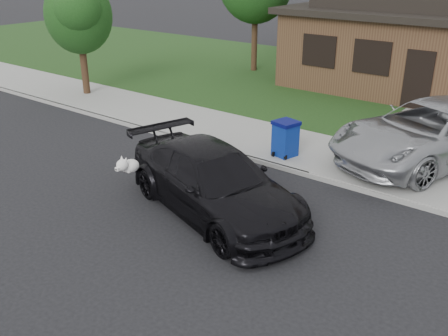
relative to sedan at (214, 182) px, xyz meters
The scene contains 8 objects.
ground 3.09m from the sedan, behind, with size 120.00×120.00×0.00m, color black.
sidewalk 5.44m from the sedan, 123.31° to the left, with size 60.00×3.00×0.12m, color gray.
curb 4.28m from the sedan, 134.55° to the left, with size 60.00×0.12×0.12m, color gray.
lawn 12.87m from the sedan, 103.32° to the left, with size 60.00×13.00×0.13m, color #193814.
sedan is the anchor object (origin of this frame).
minivan 6.43m from the sedan, 62.45° to the left, with size 2.71×5.88×1.64m, color #A0A2A7.
recycling_bin 3.72m from the sedan, 95.80° to the left, with size 0.74×0.74×1.01m.
tree_2 11.61m from the sedan, 155.93° to the left, with size 2.73×2.60×4.59m.
Camera 1 is at (9.25, -7.34, 5.40)m, focal length 40.00 mm.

